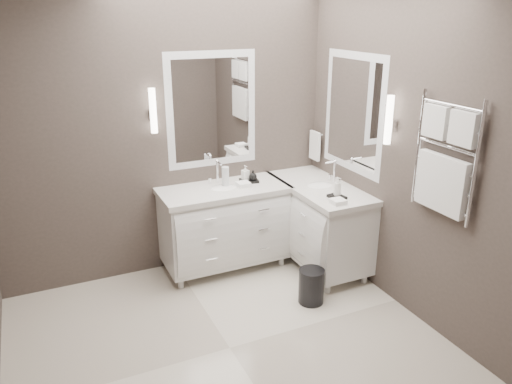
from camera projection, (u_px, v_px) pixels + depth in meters
name	position (u px, v px, depth m)	size (l,w,h in m)	color
floor	(230.00, 348.00, 3.84)	(3.20, 3.00, 0.01)	beige
wall_back	(167.00, 135.00, 4.66)	(3.20, 0.01, 2.70)	#423935
wall_front	(359.00, 288.00, 2.09)	(3.20, 0.01, 2.70)	#423935
wall_right	(412.00, 155.00, 4.01)	(0.01, 3.00, 2.70)	#423935
vanity_back	(224.00, 222.00, 4.89)	(1.24, 0.59, 0.97)	white
vanity_right	(318.00, 220.00, 4.96)	(0.59, 1.24, 0.97)	white
mirror_back	(212.00, 110.00, 4.75)	(0.90, 0.02, 1.10)	white
mirror_right	(353.00, 113.00, 4.61)	(0.02, 0.90, 1.10)	white
sconce_back	(153.00, 112.00, 4.45)	(0.06, 0.06, 0.40)	white
sconce_right	(389.00, 121.00, 4.08)	(0.06, 0.06, 0.40)	white
towel_bar_corner	(315.00, 145.00, 5.22)	(0.03, 0.22, 0.30)	white
towel_ladder	(444.00, 164.00, 3.63)	(0.06, 0.58, 0.90)	white
waste_bin	(311.00, 286.00, 4.39)	(0.23, 0.23, 0.32)	black
amenity_tray_back	(249.00, 181.00, 4.92)	(0.18, 0.13, 0.03)	black
amenity_tray_right	(337.00, 197.00, 4.50)	(0.12, 0.15, 0.02)	black
water_bottle	(225.00, 177.00, 4.75)	(0.07, 0.07, 0.20)	silver
soap_bottle_a	(245.00, 173.00, 4.89)	(0.06, 0.06, 0.14)	white
soap_bottle_b	(253.00, 175.00, 4.88)	(0.08, 0.08, 0.10)	black
soap_bottle_c	(338.00, 187.00, 4.46)	(0.07, 0.07, 0.17)	white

